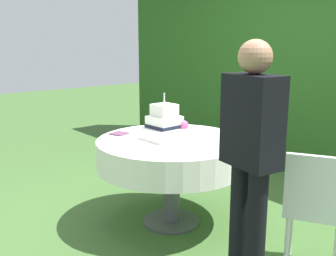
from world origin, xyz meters
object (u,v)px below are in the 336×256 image
(wedding_cake, at_px, (165,126))
(napkin_stack, at_px, (119,134))
(standing_person, at_px, (251,153))
(cake_table, at_px, (172,153))
(garden_chair, at_px, (316,203))
(serving_plate_near, at_px, (190,153))
(serving_plate_far, at_px, (164,127))

(wedding_cake, relative_size, napkin_stack, 3.01)
(standing_person, bearing_deg, wedding_cake, 167.62)
(cake_table, xyz_separation_m, garden_chair, (1.25, 0.19, -0.10))
(cake_table, relative_size, garden_chair, 1.45)
(garden_chair, relative_size, standing_person, 0.56)
(standing_person, bearing_deg, napkin_stack, 178.30)
(napkin_stack, distance_m, standing_person, 1.51)
(garden_chair, bearing_deg, napkin_stack, -165.83)
(cake_table, height_order, napkin_stack, napkin_stack)
(napkin_stack, height_order, standing_person, standing_person)
(cake_table, distance_m, standing_person, 1.13)
(wedding_cake, bearing_deg, standing_person, -12.38)
(wedding_cake, xyz_separation_m, standing_person, (1.10, -0.24, 0.05))
(serving_plate_near, relative_size, garden_chair, 0.16)
(serving_plate_near, bearing_deg, standing_person, -9.01)
(serving_plate_far, relative_size, standing_person, 0.07)
(cake_table, bearing_deg, garden_chair, 8.57)
(cake_table, relative_size, serving_plate_near, 8.96)
(cake_table, relative_size, wedding_cake, 3.21)
(wedding_cake, bearing_deg, serving_plate_far, 141.29)
(standing_person, bearing_deg, serving_plate_far, 160.06)
(wedding_cake, relative_size, serving_plate_far, 3.46)
(cake_table, xyz_separation_m, standing_person, (1.06, -0.28, 0.29))
(garden_chair, bearing_deg, wedding_cake, -169.77)
(wedding_cake, distance_m, serving_plate_near, 0.49)
(wedding_cake, distance_m, serving_plate_far, 0.47)
(cake_table, xyz_separation_m, napkin_stack, (-0.45, -0.24, 0.13))
(wedding_cake, height_order, napkin_stack, wedding_cake)
(wedding_cake, bearing_deg, cake_table, 49.07)
(wedding_cake, height_order, serving_plate_far, wedding_cake)
(serving_plate_near, xyz_separation_m, serving_plate_far, (-0.81, 0.43, 0.00))
(serving_plate_far, xyz_separation_m, garden_chair, (1.64, -0.05, -0.23))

